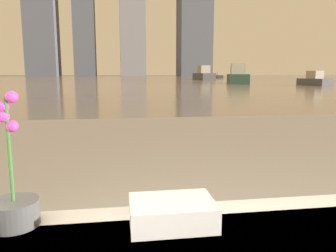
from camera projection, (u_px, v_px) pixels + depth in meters
name	position (u px, v px, depth m)	size (l,w,h in m)	color
potted_orchid	(14.00, 203.00, 1.04)	(0.16, 0.16, 0.43)	#4C4C4C
towel_stack	(172.00, 213.00, 1.05)	(0.27, 0.19, 0.08)	white
harbor_water	(121.00, 79.00, 60.86)	(180.00, 110.00, 0.01)	gray
harbor_boat_0	(236.00, 76.00, 75.82)	(2.37, 3.44, 1.23)	navy
harbor_boat_1	(238.00, 76.00, 31.27)	(3.01, 5.34, 1.90)	#335647
harbor_boat_2	(204.00, 75.00, 49.39)	(2.17, 5.72, 2.11)	#4C4C51
harbor_boat_3	(314.00, 80.00, 26.25)	(1.39, 3.21, 1.17)	#4C4C51
harbor_boat_5	(220.00, 76.00, 65.22)	(1.91, 3.64, 1.30)	#4C4C51
skyline_tower_3	(132.00, 18.00, 113.05)	(8.51, 13.10, 39.78)	slate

